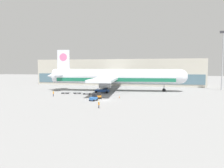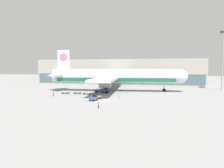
{
  "view_description": "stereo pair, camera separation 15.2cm",
  "coord_description": "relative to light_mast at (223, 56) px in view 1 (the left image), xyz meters",
  "views": [
    {
      "loc": [
        16.52,
        -61.24,
        9.82
      ],
      "look_at": [
        -0.91,
        11.71,
        4.0
      ],
      "focal_mm": 35.0,
      "sensor_mm": 36.0,
      "label": 1
    },
    {
      "loc": [
        16.67,
        -61.21,
        9.82
      ],
      "look_at": [
        -0.91,
        11.71,
        4.0
      ],
      "focal_mm": 35.0,
      "sensor_mm": 36.0,
      "label": 2
    }
  ],
  "objects": [
    {
      "name": "airplane_main",
      "position": [
        -44.35,
        -14.13,
        -8.55
      ],
      "size": [
        57.99,
        48.59,
        17.0
      ],
      "rotation": [
        0.0,
        0.0,
        0.11
      ],
      "color": "silver",
      "rests_on": "ground_plane"
    },
    {
      "name": "baggage_dolly_second",
      "position": [
        -55.1,
        -26.48,
        -14.0
      ],
      "size": [
        3.73,
        1.63,
        0.48
      ],
      "rotation": [
        0.0,
        0.0,
        0.05
      ],
      "color": "#56565B",
      "rests_on": "ground_plane"
    },
    {
      "name": "baggage_tug_mid",
      "position": [
        -43.86,
        -41.1,
        -13.51
      ],
      "size": [
        2.25,
        2.75,
        2.0
      ],
      "rotation": [
        0.0,
        0.0,
        1.25
      ],
      "color": "#2D66B7",
      "rests_on": "ground_plane"
    },
    {
      "name": "traffic_cone_near",
      "position": [
        -37.8,
        -33.21,
        -14.06
      ],
      "size": [
        0.4,
        0.4,
        0.68
      ],
      "color": "black",
      "rests_on": "ground_plane"
    },
    {
      "name": "light_mast",
      "position": [
        0.0,
        0.0,
        0.0
      ],
      "size": [
        2.8,
        0.5,
        25.05
      ],
      "color": "#9EA0A5",
      "rests_on": "ground_plane"
    },
    {
      "name": "baggage_dolly_lead",
      "position": [
        -59.46,
        -27.42,
        -14.0
      ],
      "size": [
        3.73,
        1.63,
        0.48
      ],
      "rotation": [
        0.0,
        0.0,
        0.05
      ],
      "color": "#56565B",
      "rests_on": "ground_plane"
    },
    {
      "name": "ground_plane",
      "position": [
        -40.53,
        -40.07,
        -14.39
      ],
      "size": [
        400.0,
        400.0,
        0.0
      ],
      "primitive_type": "plane",
      "color": "gray"
    },
    {
      "name": "ground_crew_far",
      "position": [
        -39.04,
        -51.93,
        -13.42
      ],
      "size": [
        0.39,
        0.48,
        1.66
      ],
      "rotation": [
        0.0,
        0.0,
        2.19
      ],
      "color": "black",
      "rests_on": "ground_plane"
    },
    {
      "name": "baggage_tug_foreground",
      "position": [
        -43.75,
        -36.71,
        -13.51
      ],
      "size": [
        2.45,
        2.81,
        2.0
      ],
      "rotation": [
        0.0,
        0.0,
        -1.11
      ],
      "color": "orange",
      "rests_on": "ground_plane"
    },
    {
      "name": "ground_crew_near",
      "position": [
        -60.04,
        -35.24,
        -13.3
      ],
      "size": [
        0.28,
        0.56,
        1.84
      ],
      "rotation": [
        0.0,
        0.0,
        4.9
      ],
      "color": "black",
      "rests_on": "ground_plane"
    },
    {
      "name": "scissor_lift_loader",
      "position": [
        -46.94,
        -21.55,
        -12.46
      ],
      "size": [
        5.5,
        3.87,
        4.98
      ],
      "rotation": [
        0.0,
        0.0,
        0.11
      ],
      "color": "#284C99",
      "rests_on": "ground_plane"
    },
    {
      "name": "terminal_building",
      "position": [
        -48.89,
        18.67,
        -7.4
      ],
      "size": [
        90.0,
        18.2,
        14.0
      ],
      "color": "#BCB7A8",
      "rests_on": "ground_plane"
    },
    {
      "name": "baggage_dolly_third",
      "position": [
        -50.96,
        -27.49,
        -14.0
      ],
      "size": [
        3.73,
        1.63,
        0.48
      ],
      "rotation": [
        0.0,
        0.0,
        0.05
      ],
      "color": "#56565B",
      "rests_on": "ground_plane"
    }
  ]
}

